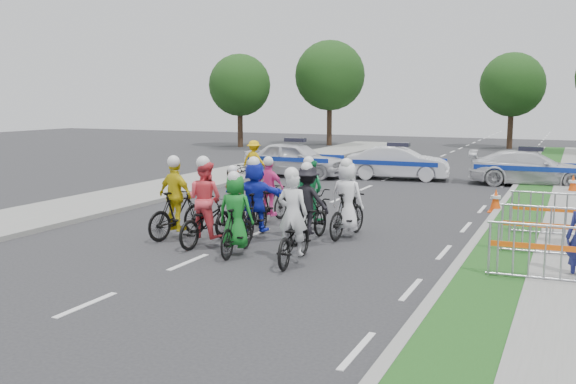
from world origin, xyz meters
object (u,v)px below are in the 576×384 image
at_px(barrier_2, 554,216).
at_px(cone_1, 573,185).
at_px(barrier_1, 550,233).
at_px(rider_6, 235,209).
at_px(rider_8, 310,201).
at_px(tree_3, 330,76).
at_px(rider_7, 347,207).
at_px(rider_2, 206,212).
at_px(marshal_hiviz, 254,160).
at_px(police_car_0, 295,159).
at_px(police_car_1, 398,163).
at_px(cone_0, 496,201).
at_px(rider_0, 293,232).
at_px(rider_9, 270,197).
at_px(rider_4, 308,211).
at_px(police_car_2, 530,168).
at_px(rider_1, 236,222).
at_px(parked_bike, 245,170).
at_px(rider_5, 256,204).
at_px(barrier_0, 545,256).
at_px(rider_3, 177,206).
at_px(tree_0, 240,85).
at_px(tree_4, 512,85).

bearing_deg(barrier_2, cone_1, 87.53).
distance_m(barrier_1, barrier_2, 2.13).
bearing_deg(rider_6, rider_8, -133.55).
bearing_deg(tree_3, rider_7, -68.54).
height_order(rider_2, marshal_hiviz, rider_2).
relative_size(police_car_0, police_car_1, 1.06).
height_order(barrier_2, cone_0, barrier_2).
bearing_deg(rider_0, rider_9, -63.80).
height_order(rider_0, rider_4, rider_0).
relative_size(police_car_2, cone_0, 6.52).
relative_size(rider_1, parked_bike, 1.13).
bearing_deg(cone_0, rider_9, -142.43).
bearing_deg(rider_0, rider_5, -51.34).
xyz_separation_m(marshal_hiviz, barrier_0, (11.77, -11.57, -0.24)).
xyz_separation_m(rider_3, cone_1, (8.58, 11.57, -0.42)).
bearing_deg(rider_1, tree_0, -68.16).
height_order(barrier_0, cone_1, barrier_0).
bearing_deg(rider_9, barrier_0, 162.20).
height_order(rider_4, cone_1, rider_4).
distance_m(rider_5, rider_8, 1.88).
bearing_deg(rider_8, rider_0, 113.93).
distance_m(barrier_1, cone_0, 5.67).
bearing_deg(rider_8, tree_3, -63.70).
bearing_deg(rider_5, barrier_2, -167.84).
distance_m(rider_3, tree_3, 31.30).
relative_size(rider_1, rider_4, 0.97).
height_order(marshal_hiviz, tree_3, tree_3).
distance_m(rider_4, rider_7, 1.04).
height_order(rider_4, barrier_0, rider_4).
xyz_separation_m(rider_1, police_car_2, (4.92, 14.38, -0.05)).
bearing_deg(rider_2, barrier_2, -147.46).
bearing_deg(rider_7, rider_2, 44.72).
bearing_deg(barrier_2, rider_3, -156.91).
height_order(rider_7, police_car_0, rider_7).
bearing_deg(police_car_2, police_car_1, 86.41).
bearing_deg(rider_0, cone_0, -117.30).
height_order(rider_4, rider_5, rider_5).
bearing_deg(police_car_1, cone_1, -112.62).
xyz_separation_m(rider_7, parked_bike, (-7.40, 8.65, -0.32)).
height_order(rider_4, parked_bike, rider_4).
bearing_deg(rider_6, rider_3, 61.84).
relative_size(rider_1, tree_0, 0.29).
height_order(rider_1, police_car_0, rider_1).
xyz_separation_m(rider_4, barrier_2, (5.23, 2.56, -0.17)).
xyz_separation_m(rider_1, tree_4, (2.42, 33.02, 3.48)).
bearing_deg(parked_bike, tree_0, 22.49).
xyz_separation_m(rider_8, cone_1, (6.19, 9.03, -0.35)).
height_order(rider_9, barrier_0, rider_9).
xyz_separation_m(rider_0, tree_0, (-15.97, 27.15, 3.54)).
xyz_separation_m(rider_7, tree_3, (-11.16, 28.39, 4.14)).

